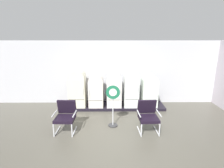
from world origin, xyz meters
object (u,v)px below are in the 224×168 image
object	(u,v)px
armchair_left	(66,115)
refrigerator_0	(77,87)
refrigerator_3	(131,87)
armchair_right	(148,115)
refrigerator_1	(96,89)
sign_stand	(113,106)
refrigerator_2	(114,88)
refrigerator_4	(149,89)

from	to	relation	value
armchair_left	refrigerator_0	bearing A→B (deg)	87.92
refrigerator_3	armchair_right	world-z (taller)	refrigerator_3
refrigerator_1	armchair_right	world-z (taller)	refrigerator_1
armchair_left	refrigerator_1	bearing A→B (deg)	65.36
refrigerator_0	refrigerator_3	distance (m)	2.24
armchair_left	armchair_right	xyz separation A→B (m)	(2.65, -0.01, 0.00)
armchair_left	sign_stand	world-z (taller)	sign_stand
refrigerator_0	sign_stand	bearing A→B (deg)	-47.36
refrigerator_2	refrigerator_3	bearing A→B (deg)	0.04
refrigerator_1	refrigerator_2	xyz separation A→B (m)	(0.75, 0.02, 0.05)
refrigerator_3	armchair_left	distance (m)	2.98
armchair_right	armchair_left	bearing A→B (deg)	179.89
refrigerator_3	armchair_right	bearing A→B (deg)	-79.57
refrigerator_1	armchair_left	distance (m)	2.04
refrigerator_2	sign_stand	bearing A→B (deg)	-92.61
armchair_right	refrigerator_2	bearing A→B (deg)	119.54
armchair_right	refrigerator_1	bearing A→B (deg)	134.49
refrigerator_2	refrigerator_3	world-z (taller)	refrigerator_3
refrigerator_0	refrigerator_4	world-z (taller)	refrigerator_0
refrigerator_0	armchair_left	world-z (taller)	refrigerator_0
refrigerator_0	refrigerator_1	size ratio (longest dim) A/B	1.13
refrigerator_0	armchair_left	size ratio (longest dim) A/B	1.58
refrigerator_0	refrigerator_2	world-z (taller)	refrigerator_0
refrigerator_1	armchair_left	bearing A→B (deg)	-114.64
refrigerator_3	refrigerator_4	size ratio (longest dim) A/B	1.13
refrigerator_1	sign_stand	world-z (taller)	refrigerator_1
refrigerator_0	refrigerator_2	bearing A→B (deg)	-0.60
sign_stand	armchair_left	bearing A→B (deg)	-169.37
armchair_left	sign_stand	distance (m)	1.56
refrigerator_1	refrigerator_2	bearing A→B (deg)	1.38
refrigerator_3	armchair_right	distance (m)	1.93
refrigerator_4	armchair_right	distance (m)	1.96
refrigerator_0	armchair_right	size ratio (longest dim) A/B	1.58
refrigerator_2	refrigerator_0	bearing A→B (deg)	179.40
armchair_right	refrigerator_0	bearing A→B (deg)	144.02
refrigerator_4	armchair_left	bearing A→B (deg)	-148.39
refrigerator_0	refrigerator_2	size ratio (longest dim) A/B	1.07
refrigerator_4	armchair_left	size ratio (longest dim) A/B	1.39
refrigerator_3	sign_stand	world-z (taller)	refrigerator_3
refrigerator_2	refrigerator_4	bearing A→B (deg)	1.39
refrigerator_2	refrigerator_1	bearing A→B (deg)	-178.62
armchair_left	armchair_right	bearing A→B (deg)	-0.11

